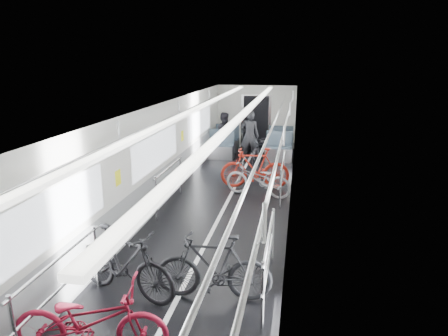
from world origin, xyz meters
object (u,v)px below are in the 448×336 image
at_px(bike_left_near, 91,321).
at_px(bike_right_far, 255,168).
at_px(bike_right_near, 214,267).
at_px(bike_right_mid, 258,179).
at_px(bike_left_mid, 124,262).
at_px(bike_aisle, 261,148).
at_px(person_standing, 250,136).
at_px(person_seated, 223,133).

height_order(bike_left_near, bike_right_far, bike_right_far).
relative_size(bike_right_near, bike_right_mid, 0.99).
height_order(bike_left_mid, bike_right_far, bike_right_far).
height_order(bike_aisle, person_standing, person_standing).
relative_size(bike_left_near, bike_right_near, 1.07).
relative_size(bike_right_mid, bike_aisle, 0.96).
bearing_deg(bike_right_mid, bike_aisle, -162.89).
height_order(bike_right_near, bike_right_mid, bike_right_near).
bearing_deg(bike_left_near, bike_right_near, -48.19).
xyz_separation_m(bike_left_mid, bike_aisle, (1.20, 8.24, -0.07)).
distance_m(bike_left_near, bike_right_near, 1.81).
distance_m(bike_left_mid, bike_right_near, 1.30).
distance_m(bike_right_near, bike_aisle, 8.08).
xyz_separation_m(bike_left_mid, bike_right_far, (1.30, 5.41, 0.02)).
distance_m(bike_right_far, person_seated, 4.03).
bearing_deg(bike_right_near, bike_right_mid, 173.68).
distance_m(bike_left_mid, person_seated, 9.13).
relative_size(person_standing, person_seated, 1.14).
relative_size(bike_right_far, person_seated, 1.21).
height_order(bike_right_mid, bike_aisle, bike_aisle).
bearing_deg(bike_left_near, bike_right_far, -18.68).
bearing_deg(person_seated, bike_right_near, 100.28).
distance_m(bike_left_near, person_standing, 9.51).
relative_size(bike_left_near, bike_right_mid, 1.07).
distance_m(bike_aisle, person_standing, 0.57).
height_order(bike_right_far, bike_aisle, bike_right_far).
height_order(bike_left_mid, person_standing, person_standing).
relative_size(bike_aisle, person_seated, 1.16).
xyz_separation_m(bike_right_near, bike_right_far, (0.00, 5.25, 0.05)).
height_order(bike_left_near, bike_aisle, bike_left_near).
bearing_deg(bike_right_far, person_standing, -176.97).
relative_size(bike_left_mid, person_seated, 1.17).
bearing_deg(person_seated, person_standing, 140.69).
height_order(bike_left_mid, bike_right_near, bike_left_mid).
xyz_separation_m(bike_right_mid, bike_right_far, (-0.14, 0.65, 0.11)).
height_order(bike_right_mid, bike_right_far, bike_right_far).
distance_m(bike_left_mid, bike_right_mid, 4.97).
bearing_deg(bike_right_mid, bike_right_near, 11.31).
bearing_deg(person_seated, bike_left_mid, 92.07).
bearing_deg(bike_aisle, bike_right_near, -78.65).
relative_size(bike_right_mid, person_seated, 1.12).
xyz_separation_m(bike_left_near, bike_left_mid, (-0.14, 1.24, 0.06)).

